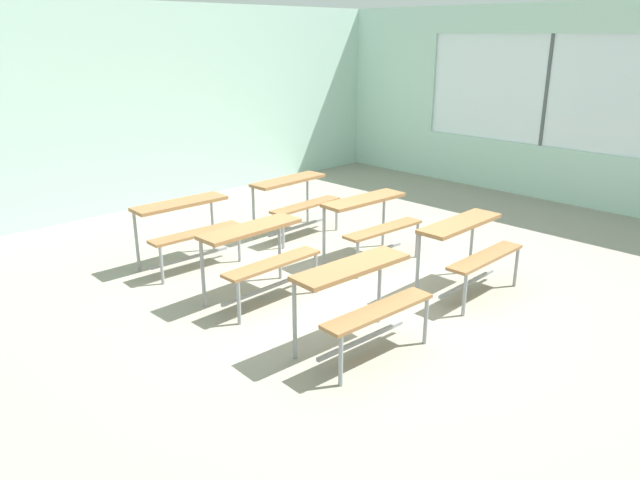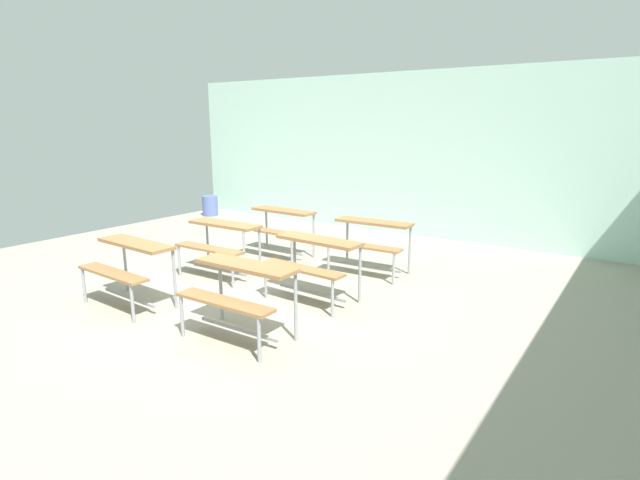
% 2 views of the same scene
% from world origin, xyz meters
% --- Properties ---
extents(ground, '(10.00, 9.00, 0.05)m').
position_xyz_m(ground, '(0.00, 0.00, -0.03)').
color(ground, gray).
extents(wall_back, '(10.00, 0.12, 3.00)m').
position_xyz_m(wall_back, '(0.00, 4.50, 1.50)').
color(wall_back, silver).
rests_on(wall_back, ground).
extents(desk_bench_r0c0, '(1.13, 0.65, 0.74)m').
position_xyz_m(desk_bench_r0c0, '(-0.82, -0.88, 0.56)').
color(desk_bench_r0c0, olive).
rests_on(desk_bench_r0c0, ground).
extents(desk_bench_r0c1, '(1.11, 0.61, 0.74)m').
position_xyz_m(desk_bench_r0c1, '(0.86, -0.83, 0.56)').
color(desk_bench_r0c1, olive).
rests_on(desk_bench_r0c1, ground).
extents(desk_bench_r1c0, '(1.11, 0.61, 0.74)m').
position_xyz_m(desk_bench_r1c0, '(-0.77, 0.52, 0.56)').
color(desk_bench_r1c0, olive).
rests_on(desk_bench_r1c0, ground).
extents(desk_bench_r1c1, '(1.13, 0.64, 0.74)m').
position_xyz_m(desk_bench_r1c1, '(0.84, 0.46, 0.56)').
color(desk_bench_r1c1, olive).
rests_on(desk_bench_r1c1, ground).
extents(desk_bench_r2c0, '(1.12, 0.62, 0.74)m').
position_xyz_m(desk_bench_r2c0, '(-0.78, 1.82, 0.56)').
color(desk_bench_r2c0, olive).
rests_on(desk_bench_r2c0, ground).
extents(desk_bench_r2c1, '(1.13, 0.64, 0.74)m').
position_xyz_m(desk_bench_r2c1, '(0.86, 1.81, 0.56)').
color(desk_bench_r2c1, olive).
rests_on(desk_bench_r2c1, ground).
extents(trash_bin, '(0.35, 0.35, 0.46)m').
position_xyz_m(trash_bin, '(-4.35, 3.70, 0.23)').
color(trash_bin, '#51609E').
rests_on(trash_bin, ground).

